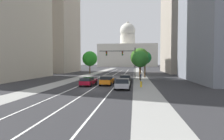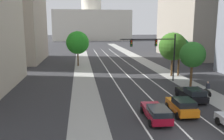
% 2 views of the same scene
% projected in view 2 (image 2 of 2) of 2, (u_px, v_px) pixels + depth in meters
% --- Properties ---
extents(ground_plane, '(400.00, 400.00, 0.00)m').
position_uv_depth(ground_plane, '(113.00, 61.00, 55.41)').
color(ground_plane, '#2B2B2D').
extents(sidewalk_left, '(3.34, 130.00, 0.01)m').
position_uv_depth(sidewalk_left, '(83.00, 65.00, 49.55)').
color(sidewalk_left, gray).
rests_on(sidewalk_left, ground).
extents(sidewalk_right, '(3.34, 130.00, 0.01)m').
position_uv_depth(sidewalk_right, '(149.00, 64.00, 51.54)').
color(sidewalk_right, gray).
rests_on(sidewalk_right, ground).
extents(lane_stripe_left, '(0.16, 90.00, 0.01)m').
position_uv_depth(lane_stripe_left, '(110.00, 74.00, 40.42)').
color(lane_stripe_left, white).
rests_on(lane_stripe_left, ground).
extents(lane_stripe_center, '(0.16, 90.00, 0.01)m').
position_uv_depth(lane_stripe_center, '(126.00, 73.00, 40.80)').
color(lane_stripe_center, white).
rests_on(lane_stripe_center, ground).
extents(lane_stripe_right, '(0.16, 90.00, 0.01)m').
position_uv_depth(lane_stripe_right, '(141.00, 73.00, 41.19)').
color(lane_stripe_right, white).
rests_on(lane_stripe_right, ground).
extents(capitol_building, '(47.00, 27.42, 37.54)m').
position_uv_depth(capitol_building, '(92.00, 22.00, 148.05)').
color(capitol_building, beige).
rests_on(capitol_building, ground).
extents(car_crimson, '(2.11, 4.69, 1.38)m').
position_uv_depth(car_crimson, '(156.00, 112.00, 20.07)').
color(car_crimson, maroon).
rests_on(car_crimson, ground).
extents(car_orange, '(2.12, 4.14, 1.54)m').
position_uv_depth(car_orange, '(182.00, 106.00, 21.55)').
color(car_orange, orange).
rests_on(car_orange, ground).
extents(car_black, '(2.15, 4.57, 1.50)m').
position_uv_depth(car_black, '(192.00, 94.00, 25.54)').
color(car_black, black).
rests_on(car_black, ground).
extents(traffic_signal_mast, '(8.29, 0.39, 7.06)m').
position_uv_depth(traffic_signal_mast, '(158.00, 49.00, 33.80)').
color(traffic_signal_mast, black).
rests_on(traffic_signal_mast, ground).
extents(cyclist, '(0.36, 1.70, 1.72)m').
position_uv_depth(cyclist, '(208.00, 89.00, 27.36)').
color(cyclist, black).
rests_on(cyclist, ground).
extents(street_tree_near_left, '(4.74, 4.74, 7.25)m').
position_uv_depth(street_tree_near_left, '(78.00, 43.00, 48.01)').
color(street_tree_near_left, '#51381E').
rests_on(street_tree_near_left, ground).
extents(street_tree_mid_right, '(3.14, 3.14, 6.43)m').
position_uv_depth(street_tree_mid_right, '(179.00, 47.00, 38.14)').
color(street_tree_mid_right, '#51381E').
rests_on(street_tree_mid_right, ground).
extents(street_tree_far_right, '(3.44, 3.44, 6.12)m').
position_uv_depth(street_tree_far_right, '(192.00, 55.00, 30.99)').
color(street_tree_far_right, '#51381E').
rests_on(street_tree_far_right, ground).
extents(street_tree_near_right, '(4.56, 4.56, 7.20)m').
position_uv_depth(street_tree_near_right, '(173.00, 47.00, 37.76)').
color(street_tree_near_right, '#51381E').
rests_on(street_tree_near_right, ground).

